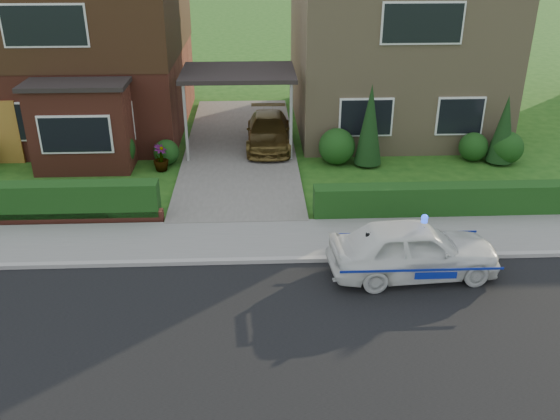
{
  "coord_description": "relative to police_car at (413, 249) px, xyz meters",
  "views": [
    {
      "loc": [
        0.51,
        -8.91,
        7.08
      ],
      "look_at": [
        1.07,
        3.5,
        1.15
      ],
      "focal_mm": 38.0,
      "sensor_mm": 36.0,
      "label": 1
    }
  ],
  "objects": [
    {
      "name": "ground",
      "position": [
        -3.98,
        -2.4,
        -0.64
      ],
      "size": [
        120.0,
        120.0,
        0.0
      ],
      "primitive_type": "plane",
      "color": "#1C4B14",
      "rests_on": "ground"
    },
    {
      "name": "road",
      "position": [
        -3.98,
        -2.4,
        -0.64
      ],
      "size": [
        60.0,
        6.0,
        0.02
      ],
      "primitive_type": "cube",
      "color": "black",
      "rests_on": "ground"
    },
    {
      "name": "kerb",
      "position": [
        -3.98,
        0.65,
        -0.58
      ],
      "size": [
        60.0,
        0.16,
        0.12
      ],
      "primitive_type": "cube",
      "color": "#9E9993",
      "rests_on": "ground"
    },
    {
      "name": "sidewalk",
      "position": [
        -3.98,
        1.7,
        -0.59
      ],
      "size": [
        60.0,
        2.0,
        0.1
      ],
      "primitive_type": "cube",
      "color": "slate",
      "rests_on": "ground"
    },
    {
      "name": "driveway",
      "position": [
        -3.98,
        8.6,
        -0.58
      ],
      "size": [
        3.8,
        12.0,
        0.12
      ],
      "primitive_type": "cube",
      "color": "#666059",
      "rests_on": "ground"
    },
    {
      "name": "house_left",
      "position": [
        -9.76,
        11.5,
        3.17
      ],
      "size": [
        7.5,
        9.53,
        7.25
      ],
      "color": "brown",
      "rests_on": "ground"
    },
    {
      "name": "house_right",
      "position": [
        1.82,
        11.59,
        3.02
      ],
      "size": [
        7.5,
        8.06,
        7.25
      ],
      "color": "#9D8660",
      "rests_on": "ground"
    },
    {
      "name": "carport_link",
      "position": [
        -3.98,
        8.55,
        2.02
      ],
      "size": [
        3.8,
        3.0,
        2.77
      ],
      "color": "black",
      "rests_on": "ground"
    },
    {
      "name": "dwarf_wall",
      "position": [
        -9.78,
        2.9,
        -0.46
      ],
      "size": [
        7.7,
        0.25,
        0.36
      ],
      "primitive_type": "cube",
      "color": "brown",
      "rests_on": "ground"
    },
    {
      "name": "hedge_left",
      "position": [
        -9.78,
        3.05,
        -0.64
      ],
      "size": [
        7.5,
        0.55,
        0.9
      ],
      "primitive_type": "cube",
      "color": "#143912",
      "rests_on": "ground"
    },
    {
      "name": "hedge_right",
      "position": [
        1.82,
        2.95,
        -0.64
      ],
      "size": [
        7.5,
        0.55,
        0.8
      ],
      "primitive_type": "cube",
      "color": "#143912",
      "rests_on": "ground"
    },
    {
      "name": "shrub_left_mid",
      "position": [
        -7.98,
        6.9,
        0.02
      ],
      "size": [
        1.32,
        1.32,
        1.32
      ],
      "primitive_type": "sphere",
      "color": "#143912",
      "rests_on": "ground"
    },
    {
      "name": "shrub_left_near",
      "position": [
        -6.38,
        7.2,
        -0.22
      ],
      "size": [
        0.84,
        0.84,
        0.84
      ],
      "primitive_type": "sphere",
      "color": "#143912",
      "rests_on": "ground"
    },
    {
      "name": "shrub_right_near",
      "position": [
        -0.78,
        7.0,
        -0.04
      ],
      "size": [
        1.2,
        1.2,
        1.2
      ],
      "primitive_type": "sphere",
      "color": "#143912",
      "rests_on": "ground"
    },
    {
      "name": "shrub_right_mid",
      "position": [
        3.82,
        7.1,
        -0.16
      ],
      "size": [
        0.96,
        0.96,
        0.96
      ],
      "primitive_type": "sphere",
      "color": "#143912",
      "rests_on": "ground"
    },
    {
      "name": "shrub_right_far",
      "position": [
        4.82,
        6.8,
        -0.1
      ],
      "size": [
        1.08,
        1.08,
        1.08
      ],
      "primitive_type": "sphere",
      "color": "#143912",
      "rests_on": "ground"
    },
    {
      "name": "conifer_a",
      "position": [
        0.22,
        6.8,
        0.66
      ],
      "size": [
        0.9,
        0.9,
        2.6
      ],
      "primitive_type": "cone",
      "color": "black",
      "rests_on": "ground"
    },
    {
      "name": "conifer_b",
      "position": [
        4.62,
        6.8,
        0.46
      ],
      "size": [
        0.9,
        0.9,
        2.2
      ],
      "primitive_type": "cone",
      "color": "black",
      "rests_on": "ground"
    },
    {
      "name": "police_car",
      "position": [
        0.0,
        0.0,
        0.0
      ],
      "size": [
        3.45,
        3.85,
        1.44
      ],
      "rotation": [
        0.0,
        0.0,
        1.64
      ],
      "color": "silver",
      "rests_on": "ground"
    },
    {
      "name": "driveway_car",
      "position": [
        -2.98,
        8.55,
        0.02
      ],
      "size": [
        1.6,
        3.74,
        1.07
      ],
      "primitive_type": "imported",
      "rotation": [
        0.0,
        0.0,
        -0.02
      ],
      "color": "brown",
      "rests_on": "driveway"
    },
    {
      "name": "potted_plant_a",
      "position": [
        -8.73,
        3.6,
        -0.23
      ],
      "size": [
        0.47,
        0.36,
        0.82
      ],
      "primitive_type": "imported",
      "rotation": [
        0.0,
        0.0,
        0.16
      ],
      "color": "gray",
      "rests_on": "ground"
    },
    {
      "name": "potted_plant_b",
      "position": [
        -8.72,
        3.6,
        -0.26
      ],
      "size": [
        0.54,
        0.53,
        0.77
      ],
      "primitive_type": "imported",
      "rotation": [
        0.0,
        0.0,
        0.91
      ],
      "color": "gray",
      "rests_on": "ground"
    },
    {
      "name": "potted_plant_c",
      "position": [
        -6.48,
        6.6,
        -0.21
      ],
      "size": [
        0.64,
        0.64,
        0.86
      ],
      "primitive_type": "imported",
      "rotation": [
        0.0,
        0.0,
        1.1
      ],
      "color": "gray",
      "rests_on": "ground"
    }
  ]
}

